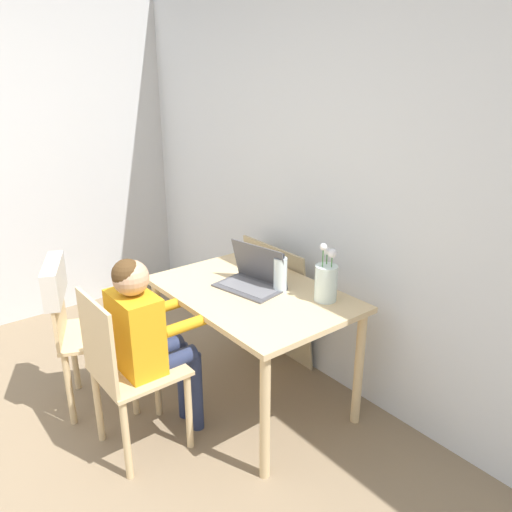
{
  "coord_description": "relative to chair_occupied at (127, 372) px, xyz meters",
  "views": [
    {
      "loc": [
        1.72,
        0.13,
        1.83
      ],
      "look_at": [
        -0.29,
        1.72,
        0.89
      ],
      "focal_mm": 35.0,
      "sensor_mm": 36.0,
      "label": 1
    }
  ],
  "objects": [
    {
      "name": "cardboard_panel",
      "position": [
        -0.24,
        1.18,
        -0.06
      ],
      "size": [
        0.58,
        0.13,
        0.81
      ],
      "color": "tan",
      "rests_on": "ground_plane"
    },
    {
      "name": "dining_table",
      "position": [
        0.05,
        0.74,
        0.16
      ],
      "size": [
        1.12,
        0.75,
        0.71
      ],
      "color": "#D6B784",
      "rests_on": "ground_plane"
    },
    {
      "name": "flower_vase",
      "position": [
        0.38,
        0.97,
        0.35
      ],
      "size": [
        0.12,
        0.12,
        0.32
      ],
      "color": "silver",
      "rests_on": "dining_table"
    },
    {
      "name": "wall_back",
      "position": [
        0.31,
        1.3,
        0.79
      ],
      "size": [
        6.4,
        0.05,
        2.5
      ],
      "color": "silver",
      "rests_on": "ground_plane"
    },
    {
      "name": "chair_spare",
      "position": [
        -0.53,
        -0.06,
        0.14
      ],
      "size": [
        0.54,
        0.55,
        0.89
      ],
      "rotation": [
        0.0,
        0.0,
        2.73
      ],
      "color": "#D6B784",
      "rests_on": "ground_plane"
    },
    {
      "name": "chair_occupied",
      "position": [
        0.0,
        0.0,
        0.0
      ],
      "size": [
        0.4,
        0.4,
        0.88
      ],
      "rotation": [
        0.0,
        0.0,
        3.14
      ],
      "color": "#D6B784",
      "rests_on": "ground_plane"
    },
    {
      "name": "water_bottle",
      "position": [
        0.14,
        0.86,
        0.34
      ],
      "size": [
        0.07,
        0.07,
        0.21
      ],
      "color": "silver",
      "rests_on": "dining_table"
    },
    {
      "name": "laptop",
      "position": [
        0.01,
        0.78,
        0.3
      ],
      "size": [
        0.4,
        0.3,
        0.24
      ],
      "rotation": [
        0.0,
        0.0,
        0.19
      ],
      "color": "#4C4C51",
      "rests_on": "dining_table"
    },
    {
      "name": "person_seated",
      "position": [
        -0.0,
        0.12,
        0.18
      ],
      "size": [
        0.31,
        0.42,
        1.04
      ],
      "rotation": [
        0.0,
        0.0,
        3.14
      ],
      "color": "orange",
      "rests_on": "ground_plane"
    }
  ]
}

